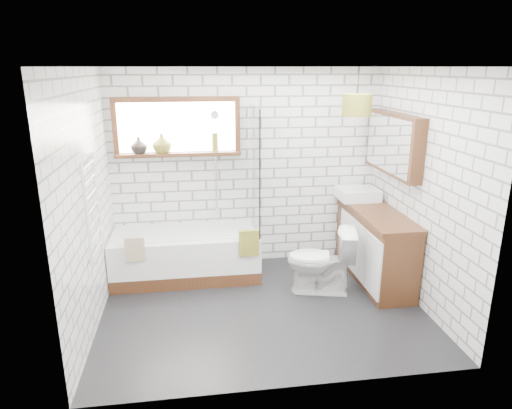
{
  "coord_description": "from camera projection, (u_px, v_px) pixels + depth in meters",
  "views": [
    {
      "loc": [
        -0.71,
        -4.35,
        2.5
      ],
      "look_at": [
        -0.04,
        0.25,
        1.09
      ],
      "focal_mm": 32.0,
      "sensor_mm": 36.0,
      "label": 1
    }
  ],
  "objects": [
    {
      "name": "floor",
      "position": [
        263.0,
        308.0,
        4.94
      ],
      "size": [
        3.4,
        2.6,
        0.01
      ],
      "primitive_type": "cube",
      "color": "black",
      "rests_on": "ground"
    },
    {
      "name": "ceiling",
      "position": [
        264.0,
        66.0,
        4.22
      ],
      "size": [
        3.4,
        2.6,
        0.01
      ],
      "primitive_type": "cube",
      "color": "white",
      "rests_on": "ground"
    },
    {
      "name": "wall_back",
      "position": [
        247.0,
        169.0,
        5.82
      ],
      "size": [
        3.4,
        0.01,
        2.5
      ],
      "primitive_type": "cube",
      "color": "white",
      "rests_on": "ground"
    },
    {
      "name": "wall_front",
      "position": [
        292.0,
        245.0,
        3.34
      ],
      "size": [
        3.4,
        0.01,
        2.5
      ],
      "primitive_type": "cube",
      "color": "white",
      "rests_on": "ground"
    },
    {
      "name": "wall_left",
      "position": [
        87.0,
        204.0,
        4.34
      ],
      "size": [
        0.01,
        2.6,
        2.5
      ],
      "primitive_type": "cube",
      "color": "white",
      "rests_on": "ground"
    },
    {
      "name": "wall_right",
      "position": [
        422.0,
        190.0,
        4.82
      ],
      "size": [
        0.01,
        2.6,
        2.5
      ],
      "primitive_type": "cube",
      "color": "white",
      "rests_on": "ground"
    },
    {
      "name": "window",
      "position": [
        177.0,
        127.0,
        5.5
      ],
      "size": [
        1.52,
        0.16,
        0.68
      ],
      "primitive_type": "cube",
      "color": "#3A1E10",
      "rests_on": "wall_back"
    },
    {
      "name": "towel_radiator",
      "position": [
        92.0,
        208.0,
        4.37
      ],
      "size": [
        0.06,
        0.52,
        1.0
      ],
      "primitive_type": "cube",
      "color": "white",
      "rests_on": "wall_left"
    },
    {
      "name": "mirror_cabinet",
      "position": [
        394.0,
        144.0,
        5.26
      ],
      "size": [
        0.16,
        1.2,
        0.7
      ],
      "primitive_type": "cube",
      "color": "#3A1E10",
      "rests_on": "wall_right"
    },
    {
      "name": "shower_riser",
      "position": [
        216.0,
        163.0,
        5.69
      ],
      "size": [
        0.02,
        0.02,
        1.3
      ],
      "primitive_type": "cylinder",
      "color": "silver",
      "rests_on": "wall_back"
    },
    {
      "name": "bathtub",
      "position": [
        186.0,
        255.0,
        5.61
      ],
      "size": [
        1.76,
        0.78,
        0.57
      ],
      "primitive_type": "cube",
      "color": "white",
      "rests_on": "floor"
    },
    {
      "name": "shower_screen",
      "position": [
        255.0,
        170.0,
        5.43
      ],
      "size": [
        0.02,
        0.72,
        1.5
      ],
      "primitive_type": "cube",
      "color": "white",
      "rests_on": "bathtub"
    },
    {
      "name": "towel_green",
      "position": [
        249.0,
        243.0,
        5.27
      ],
      "size": [
        0.23,
        0.06,
        0.31
      ],
      "primitive_type": "cube",
      "color": "olive",
      "rests_on": "bathtub"
    },
    {
      "name": "towel_beige",
      "position": [
        135.0,
        249.0,
        5.09
      ],
      "size": [
        0.22,
        0.05,
        0.28
      ],
      "primitive_type": "cube",
      "color": "tan",
      "rests_on": "bathtub"
    },
    {
      "name": "vanity",
      "position": [
        374.0,
        245.0,
        5.52
      ],
      "size": [
        0.49,
        1.52,
        0.87
      ],
      "primitive_type": "cube",
      "color": "#3A1E10",
      "rests_on": "floor"
    },
    {
      "name": "basin",
      "position": [
        358.0,
        194.0,
        5.84
      ],
      "size": [
        0.49,
        0.43,
        0.14
      ],
      "primitive_type": "cube",
      "color": "white",
      "rests_on": "vanity"
    },
    {
      "name": "tap",
      "position": [
        370.0,
        189.0,
        5.84
      ],
      "size": [
        0.03,
        0.03,
        0.14
      ],
      "primitive_type": "cylinder",
      "rotation": [
        0.0,
        0.0,
        -0.16
      ],
      "color": "silver",
      "rests_on": "vanity"
    },
    {
      "name": "toilet",
      "position": [
        321.0,
        261.0,
        5.19
      ],
      "size": [
        0.6,
        0.84,
        0.77
      ],
      "primitive_type": "imported",
      "rotation": [
        0.0,
        0.0,
        -1.81
      ],
      "color": "white",
      "rests_on": "floor"
    },
    {
      "name": "vase_olive",
      "position": [
        162.0,
        145.0,
        5.5
      ],
      "size": [
        0.28,
        0.28,
        0.24
      ],
      "primitive_type": "imported",
      "rotation": [
        0.0,
        0.0,
        0.31
      ],
      "color": "olive",
      "rests_on": "window"
    },
    {
      "name": "vase_dark",
      "position": [
        139.0,
        147.0,
        5.47
      ],
      "size": [
        0.24,
        0.24,
        0.2
      ],
      "primitive_type": "imported",
      "rotation": [
        0.0,
        0.0,
        -0.26
      ],
      "color": "black",
      "rests_on": "window"
    },
    {
      "name": "bottle",
      "position": [
        215.0,
        144.0,
        5.59
      ],
      "size": [
        0.08,
        0.08,
        0.23
      ],
      "primitive_type": "cylinder",
      "rotation": [
        0.0,
        0.0,
        -0.08
      ],
      "color": "olive",
      "rests_on": "window"
    },
    {
      "name": "pendant",
      "position": [
        357.0,
        105.0,
        5.01
      ],
      "size": [
        0.32,
        0.32,
        0.24
      ],
      "primitive_type": "cylinder",
      "color": "olive",
      "rests_on": "ceiling"
    }
  ]
}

